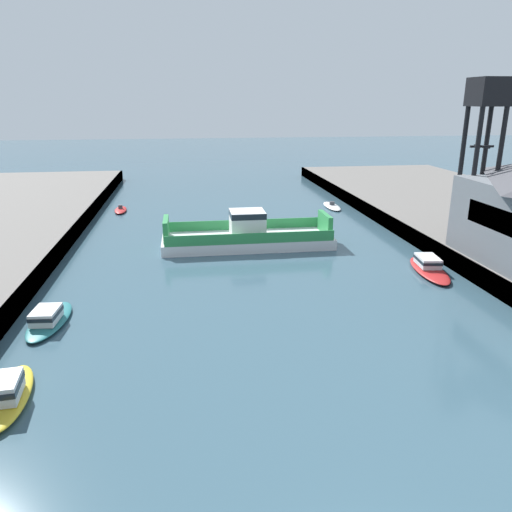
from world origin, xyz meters
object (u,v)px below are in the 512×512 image
(moored_boat_mid_right, at_px, (429,267))
(moored_boat_near_right, at_px, (8,393))
(moored_boat_near_left, at_px, (332,206))
(moored_boat_mid_left, at_px, (121,210))
(chain_ferry, at_px, (247,236))
(moored_boat_far_left, at_px, (48,318))
(crane_tower, at_px, (486,119))

(moored_boat_mid_right, bearing_deg, moored_boat_near_right, -152.69)
(moored_boat_near_left, height_order, moored_boat_near_right, moored_boat_near_right)
(moored_boat_mid_right, bearing_deg, moored_boat_mid_left, 135.57)
(moored_boat_mid_left, bearing_deg, moored_boat_near_right, -90.29)
(chain_ferry, distance_m, moored_boat_near_left, 23.32)
(chain_ferry, bearing_deg, moored_boat_far_left, -132.94)
(moored_boat_near_left, xyz_separation_m, moored_boat_far_left, (-30.99, -35.44, 0.28))
(moored_boat_near_right, height_order, moored_boat_mid_right, moored_boat_near_right)
(moored_boat_near_right, height_order, moored_boat_far_left, moored_boat_near_right)
(moored_boat_near_right, xyz_separation_m, moored_boat_mid_right, (31.24, 16.14, -0.08))
(crane_tower, bearing_deg, moored_boat_far_left, -164.81)
(moored_boat_near_left, distance_m, moored_boat_mid_left, 30.45)
(moored_boat_mid_left, distance_m, moored_boat_far_left, 37.13)
(moored_boat_mid_right, distance_m, moored_boat_far_left, 32.30)
(chain_ferry, xyz_separation_m, moored_boat_near_left, (14.78, 18.01, -0.95))
(moored_boat_mid_left, xyz_separation_m, moored_boat_mid_right, (31.01, -30.40, 0.28))
(moored_boat_near_left, distance_m, moored_boat_near_right, 54.31)
(chain_ferry, relative_size, moored_boat_mid_left, 3.54)
(chain_ferry, height_order, crane_tower, crane_tower)
(moored_boat_mid_left, distance_m, moored_boat_mid_right, 43.42)
(chain_ferry, bearing_deg, moored_boat_mid_left, 128.42)
(moored_boat_far_left, bearing_deg, moored_boat_mid_left, 89.10)
(chain_ferry, bearing_deg, crane_tower, -18.94)
(moored_boat_near_right, xyz_separation_m, moored_boat_far_left, (-0.35, 9.41, -0.09))
(moored_boat_near_left, height_order, moored_boat_far_left, moored_boat_far_left)
(moored_boat_near_left, bearing_deg, chain_ferry, -129.37)
(chain_ferry, xyz_separation_m, moored_boat_mid_right, (15.38, -10.70, -0.66))
(moored_boat_near_right, bearing_deg, moored_boat_mid_left, 89.71)
(moored_boat_far_left, bearing_deg, moored_boat_near_left, 48.83)
(moored_boat_near_right, bearing_deg, crane_tower, 27.83)
(moored_boat_mid_left, distance_m, crane_tower, 47.51)
(moored_boat_mid_left, bearing_deg, moored_boat_near_left, -3.19)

